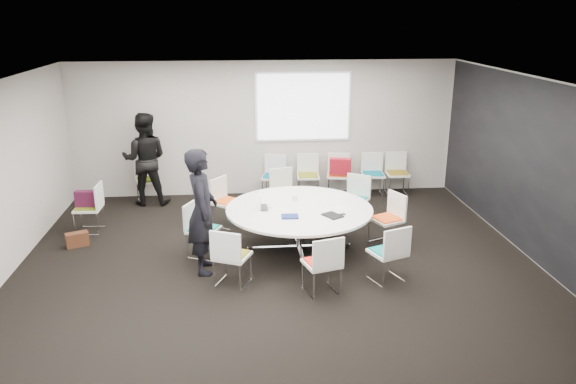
{
  "coord_description": "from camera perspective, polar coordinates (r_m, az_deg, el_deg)",
  "views": [
    {
      "loc": [
        -0.58,
        -8.06,
        3.74
      ],
      "look_at": [
        0.2,
        0.4,
        1.0
      ],
      "focal_mm": 35.0,
      "sensor_mm": 36.0,
      "label": 1
    }
  ],
  "objects": [
    {
      "name": "cup",
      "position": [
        9.36,
        0.68,
        -0.59
      ],
      "size": [
        0.08,
        0.08,
        0.09
      ],
      "primitive_type": "cylinder",
      "color": "white",
      "rests_on": "conference_table"
    },
    {
      "name": "chair_person_back",
      "position": [
        11.89,
        -14.0,
        0.39
      ],
      "size": [
        0.57,
        0.56,
        0.88
      ],
      "rotation": [
        0.0,
        0.0,
        3.42
      ],
      "color": "silver",
      "rests_on": "ground"
    },
    {
      "name": "chair_ring_c",
      "position": [
        10.74,
        -0.37,
        -0.93
      ],
      "size": [
        0.56,
        0.56,
        0.88
      ],
      "rotation": [
        0.0,
        0.0,
        3.42
      ],
      "color": "silver",
      "rests_on": "ground"
    },
    {
      "name": "chair_ring_h",
      "position": [
        8.28,
        10.07,
        -7.16
      ],
      "size": [
        0.59,
        0.59,
        0.88
      ],
      "rotation": [
        0.0,
        0.0,
        6.66
      ],
      "color": "silver",
      "rests_on": "ground"
    },
    {
      "name": "papers_front",
      "position": [
        9.01,
        5.66,
        -1.71
      ],
      "size": [
        0.36,
        0.33,
        0.0
      ],
      "primitive_type": "cube",
      "rotation": [
        0.0,
        0.0,
        -0.52
      ],
      "color": "white",
      "rests_on": "conference_table"
    },
    {
      "name": "brown_bag",
      "position": [
        10.01,
        -20.63,
        -4.53
      ],
      "size": [
        0.39,
        0.29,
        0.24
      ],
      "primitive_type": "cube",
      "rotation": [
        0.0,
        0.0,
        0.42
      ],
      "color": "#492717",
      "rests_on": "ground"
    },
    {
      "name": "chair_spare_left",
      "position": [
        10.52,
        -19.45,
        -2.42
      ],
      "size": [
        0.46,
        0.48,
        0.88
      ],
      "rotation": [
        0.0,
        0.0,
        1.53
      ],
      "color": "silver",
      "rests_on": "ground"
    },
    {
      "name": "chair_back_b",
      "position": [
        11.84,
        2.05,
        0.86
      ],
      "size": [
        0.49,
        0.48,
        0.88
      ],
      "rotation": [
        0.0,
        0.0,
        3.07
      ],
      "color": "silver",
      "rests_on": "ground"
    },
    {
      "name": "chair_back_c",
      "position": [
        11.93,
        5.1,
        0.94
      ],
      "size": [
        0.54,
        0.53,
        0.88
      ],
      "rotation": [
        0.0,
        0.0,
        2.96
      ],
      "color": "silver",
      "rests_on": "ground"
    },
    {
      "name": "chair_back_e",
      "position": [
        12.22,
        10.99,
        1.08
      ],
      "size": [
        0.48,
        0.47,
        0.88
      ],
      "rotation": [
        0.0,
        0.0,
        3.1
      ],
      "color": "silver",
      "rests_on": "ground"
    },
    {
      "name": "chair_ring_d",
      "position": [
        10.27,
        -6.15,
        -1.94
      ],
      "size": [
        0.64,
        0.64,
        0.88
      ],
      "rotation": [
        0.0,
        0.0,
        4.05
      ],
      "color": "silver",
      "rests_on": "ground"
    },
    {
      "name": "laptop",
      "position": [
        9.01,
        -2.19,
        -1.57
      ],
      "size": [
        0.2,
        0.31,
        0.02
      ],
      "primitive_type": "imported",
      "rotation": [
        0.0,
        0.0,
        1.6
      ],
      "color": "#333338",
      "rests_on": "conference_table"
    },
    {
      "name": "person_main",
      "position": [
        8.33,
        -8.72,
        -1.95
      ],
      "size": [
        0.49,
        0.71,
        1.89
      ],
      "primitive_type": "imported",
      "rotation": [
        0.0,
        0.0,
        1.62
      ],
      "color": "black",
      "rests_on": "ground"
    },
    {
      "name": "person_back",
      "position": [
        11.55,
        -14.34,
        3.26
      ],
      "size": [
        0.91,
        0.72,
        1.86
      ],
      "primitive_type": "imported",
      "rotation": [
        0.0,
        0.0,
        3.13
      ],
      "color": "black",
      "rests_on": "ground"
    },
    {
      "name": "chair_ring_b",
      "position": [
        10.41,
        6.77,
        -1.68
      ],
      "size": [
        0.63,
        0.63,
        0.88
      ],
      "rotation": [
        0.0,
        0.0,
        2.57
      ],
      "color": "silver",
      "rests_on": "ground"
    },
    {
      "name": "laptop_lid",
      "position": [
        8.97,
        -2.84,
        -0.86
      ],
      "size": [
        0.04,
        0.3,
        0.22
      ],
      "primitive_type": "cube",
      "rotation": [
        0.0,
        0.0,
        1.51
      ],
      "color": "silver",
      "rests_on": "conference_table"
    },
    {
      "name": "chair_ring_a",
      "position": [
        9.54,
        9.99,
        -3.71
      ],
      "size": [
        0.6,
        0.6,
        0.88
      ],
      "rotation": [
        0.0,
        0.0,
        1.99
      ],
      "color": "silver",
      "rests_on": "ground"
    },
    {
      "name": "chair_ring_f",
      "position": [
        8.09,
        -5.7,
        -7.59
      ],
      "size": [
        0.6,
        0.6,
        0.88
      ],
      "rotation": [
        0.0,
        0.0,
        5.86
      ],
      "color": "silver",
      "rests_on": "ground"
    },
    {
      "name": "chair_back_d",
      "position": [
        12.07,
        8.58,
        1.0
      ],
      "size": [
        0.49,
        0.48,
        0.88
      ],
      "rotation": [
        0.0,
        0.0,
        3.07
      ],
      "color": "silver",
      "rests_on": "ground"
    },
    {
      "name": "tablet_folio",
      "position": [
        8.61,
        0.19,
        -2.5
      ],
      "size": [
        0.27,
        0.21,
        0.03
      ],
      "primitive_type": "cube",
      "rotation": [
        0.0,
        0.0,
        -0.03
      ],
      "color": "navy",
      "rests_on": "conference_table"
    },
    {
      "name": "chair_ring_e",
      "position": [
        9.07,
        -8.61,
        -4.79
      ],
      "size": [
        0.6,
        0.61,
        0.88
      ],
      "rotation": [
        0.0,
        0.0,
        4.28
      ],
      "color": "silver",
      "rests_on": "ground"
    },
    {
      "name": "room_shell",
      "position": [
        8.42,
        -0.46,
        1.74
      ],
      "size": [
        8.08,
        7.08,
        2.88
      ],
      "color": "black",
      "rests_on": "ground"
    },
    {
      "name": "chair_back_a",
      "position": [
        11.77,
        -1.45,
        0.76
      ],
      "size": [
        0.56,
        0.55,
        0.88
      ],
      "rotation": [
        0.0,
        0.0,
        2.88
      ],
      "color": "silver",
      "rests_on": "ground"
    },
    {
      "name": "maroon_bag",
      "position": [
        10.41,
        -19.73,
        -0.64
      ],
      "size": [
        0.41,
        0.17,
        0.28
      ],
      "primitive_type": "cube",
      "rotation": [
        0.0,
        0.0,
        -0.07
      ],
      "color": "#42112B",
      "rests_on": "chair_spare_left"
    },
    {
      "name": "projection_screen",
      "position": [
        11.75,
        1.56,
        8.63
      ],
      "size": [
        1.9,
        0.03,
        1.35
      ],
      "primitive_type": "cube",
      "color": "white",
      "rests_on": "room_shell"
    },
    {
      "name": "phone",
      "position": [
        8.75,
        5.41,
        -2.29
      ],
      "size": [
        0.16,
        0.12,
        0.01
      ],
      "primitive_type": "cube",
      "rotation": [
        0.0,
        0.0,
        0.38
      ],
      "color": "black",
      "rests_on": "conference_table"
    },
    {
      "name": "chair_ring_g",
      "position": [
        7.84,
        3.46,
        -8.4
      ],
      "size": [
        0.57,
        0.56,
        0.88
      ],
      "rotation": [
        0.0,
        0.0,
        6.56
      ],
      "color": "silver",
      "rests_on": "ground"
    },
    {
      "name": "notebook_black",
      "position": [
        8.68,
        4.55,
        -2.39
      ],
      "size": [
        0.34,
        0.37,
        0.02
      ],
      "primitive_type": "cube",
      "rotation": [
        0.0,
        0.0,
        0.54
      ],
      "color": "black",
      "rests_on": "conference_table"
    },
    {
      "name": "red_jacket",
      "position": [
        11.6,
        5.34,
        2.62
      ],
      "size": [
        0.47,
        0.26,
        0.36
      ],
      "primitive_type": "cube",
      "rotation": [
        0.17,
        0.0,
        -0.24
      ],
      "color": "#AE1525",
      "rests_on": "chair_back_c"
    },
    {
      "name": "conference_table",
      "position": [
        9.08,
        1.15,
        -2.66
      ],
      "size": [
        2.36,
        2.36,
        0.73
      ],
      "color": "silver",
      "rests_on": "ground"
    },
    {
      "name": "papers_right",
      "position": [
        9.22,
        4.07,
        -1.2
      ],
      "size": [
        0.36,
        0.31,
        0.0
      ],
      "primitive_type": "cube",
      "rotation": [
        0.0,
        0.0,
        0.42
      ],
      "color": "silver",
      "rests_on": "conference_table"
    }
  ]
}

